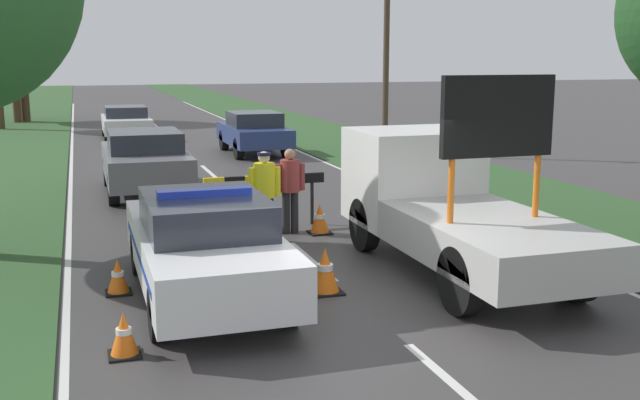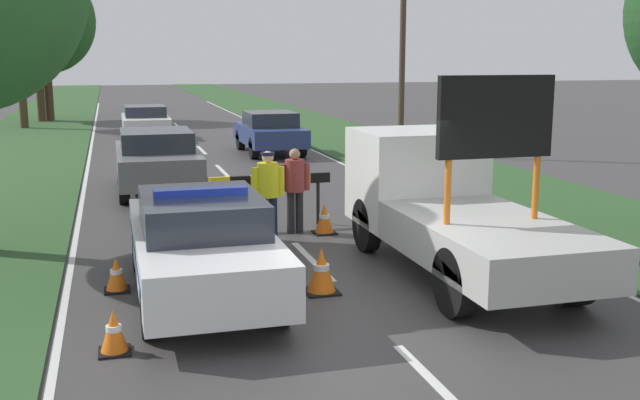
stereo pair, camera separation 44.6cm
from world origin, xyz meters
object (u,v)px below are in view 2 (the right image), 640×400
Objects in this scene: traffic_cone_lane_edge at (116,274)px; queued_car_hatch_blue at (270,131)px; road_barrier at (271,185)px; traffic_cone_centre_front at (321,271)px; roadside_tree_far_left at (35,20)px; work_truck at (446,203)px; traffic_cone_near_truck at (114,332)px; traffic_cone_behind_barrier at (324,219)px; queued_car_suv_grey at (157,159)px; traffic_cone_near_police at (396,211)px; queued_car_van_white at (145,121)px; roadside_tree_mid_left at (17,20)px; utility_pole at (403,43)px; roadside_tree_near_right at (44,21)px; police_car at (201,244)px; pedestrian_civilian at (295,184)px; police_officer at (268,188)px.

traffic_cone_lane_edge is 0.12× the size of queued_car_hatch_blue.
traffic_cone_centre_front is (-0.17, -4.30, -0.53)m from road_barrier.
traffic_cone_centre_front is at bearing -78.71° from roadside_tree_far_left.
work_truck reaches higher than traffic_cone_near_truck.
queued_car_suv_grey is at bearing 117.30° from traffic_cone_behind_barrier.
traffic_cone_centre_front reaches higher than traffic_cone_near_police.
queued_car_van_white is (-1.59, 17.29, -0.15)m from road_barrier.
roadside_tree_mid_left is 19.05m from utility_pole.
police_car is at bearing -82.39° from roadside_tree_near_right.
roadside_tree_mid_left is (-9.32, 23.41, 4.65)m from traffic_cone_near_police.
traffic_cone_behind_barrier is (1.04, 3.48, -0.04)m from traffic_cone_centre_front.
traffic_cone_lane_edge is at bearing -145.94° from traffic_cone_behind_barrier.
work_truck reaches higher than traffic_cone_behind_barrier.
police_car is 2.25m from traffic_cone_near_truck.
traffic_cone_centre_front is (-0.52, -3.69, -0.63)m from pedestrian_civilian.
utility_pole is (5.65, 10.30, 3.46)m from traffic_cone_behind_barrier.
pedestrian_civilian is 28.50m from roadside_tree_near_right.
queued_car_hatch_blue reaches higher than traffic_cone_lane_edge.
traffic_cone_near_police is at bearing 15.12° from traffic_cone_behind_barrier.
traffic_cone_centre_front is 0.15× the size of queued_car_suv_grey.
roadside_tree_near_right reaches higher than queued_car_hatch_blue.
queued_car_suv_grey is 19.54m from roadside_tree_mid_left.
work_truck is at bearing -66.92° from pedestrian_civilian.
traffic_cone_near_police is 11.21m from utility_pole.
traffic_cone_behind_barrier is (0.87, -0.82, -0.57)m from road_barrier.
work_truck is 2.26× the size of road_barrier.
roadside_tree_far_left reaches higher than traffic_cone_behind_barrier.
road_barrier is 0.56× the size of queued_car_van_white.
queued_car_hatch_blue is (0.21, 14.64, -0.28)m from work_truck.
police_car is 4.01m from pedestrian_civilian.
roadside_tree_mid_left reaches higher than police_officer.
roadside_tree_near_right reaches higher than road_barrier.
traffic_cone_near_police is 0.12× the size of queued_car_suv_grey.
pedestrian_civilian is at bearing -173.89° from traffic_cone_near_police.
queued_car_suv_grey reaches higher than road_barrier.
queued_car_van_white is (0.32, 12.72, -0.11)m from queued_car_suv_grey.
traffic_cone_near_police is 6.29m from traffic_cone_lane_edge.
traffic_cone_lane_edge is 30.84m from roadside_tree_near_right.
roadside_tree_far_left is at bearing 108.15° from traffic_cone_near_police.
roadside_tree_mid_left reaches higher than queued_car_hatch_blue.
traffic_cone_centre_front is 32.07m from roadside_tree_near_right.
queued_car_hatch_blue is at bearing 72.35° from traffic_cone_near_truck.
utility_pole is at bearing -149.77° from queued_car_suv_grey.
police_car is 9.31× the size of traffic_cone_near_truck.
utility_pole reaches higher than roadside_tree_far_left.
work_truck is 14.64m from queued_car_hatch_blue.
roadside_tree_mid_left is (-8.94, 26.53, 3.87)m from work_truck.
queued_car_suv_grey is (-4.03, 8.06, -0.23)m from work_truck.
police_officer is 3.23× the size of traffic_cone_near_truck.
utility_pole is at bearing 57.90° from traffic_cone_near_truck.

